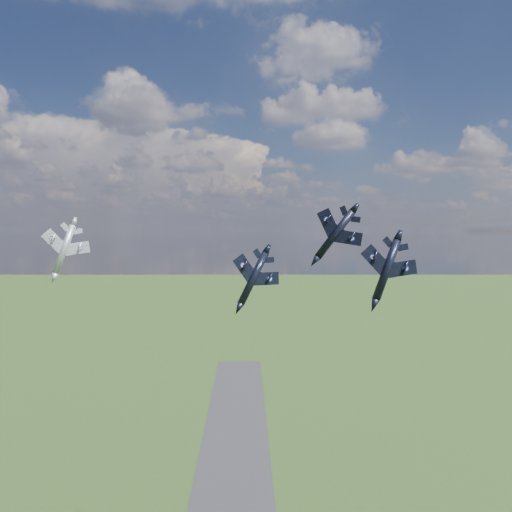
{
  "coord_description": "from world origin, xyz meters",
  "views": [
    {
      "loc": [
        4.77,
        -81.1,
        87.7
      ],
      "look_at": [
        6.5,
        8.35,
        83.2
      ],
      "focal_mm": 35.0,
      "sensor_mm": 36.0,
      "label": 1
    }
  ],
  "objects_px": {
    "jet_lead_navy": "(253,278)",
    "jet_high_navy": "(335,234)",
    "jet_right_navy": "(387,270)",
    "jet_left_silver": "(64,249)"
  },
  "relations": [
    {
      "from": "jet_high_navy",
      "to": "jet_left_silver",
      "type": "xyz_separation_m",
      "value": [
        -52.43,
        -12.85,
        -2.64
      ]
    },
    {
      "from": "jet_lead_navy",
      "to": "jet_high_navy",
      "type": "bearing_deg",
      "value": 29.94
    },
    {
      "from": "jet_lead_navy",
      "to": "jet_left_silver",
      "type": "height_order",
      "value": "jet_left_silver"
    },
    {
      "from": "jet_lead_navy",
      "to": "jet_high_navy",
      "type": "distance_m",
      "value": 26.03
    },
    {
      "from": "jet_lead_navy",
      "to": "jet_left_silver",
      "type": "relative_size",
      "value": 1.07
    },
    {
      "from": "jet_right_navy",
      "to": "jet_lead_navy",
      "type": "bearing_deg",
      "value": 140.95
    },
    {
      "from": "jet_high_navy",
      "to": "jet_left_silver",
      "type": "relative_size",
      "value": 1.29
    },
    {
      "from": "jet_lead_navy",
      "to": "jet_right_navy",
      "type": "bearing_deg",
      "value": -54.11
    },
    {
      "from": "jet_lead_navy",
      "to": "jet_right_navy",
      "type": "xyz_separation_m",
      "value": [
        19.26,
        -15.6,
        2.66
      ]
    },
    {
      "from": "jet_lead_navy",
      "to": "jet_high_navy",
      "type": "height_order",
      "value": "jet_high_navy"
    }
  ]
}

